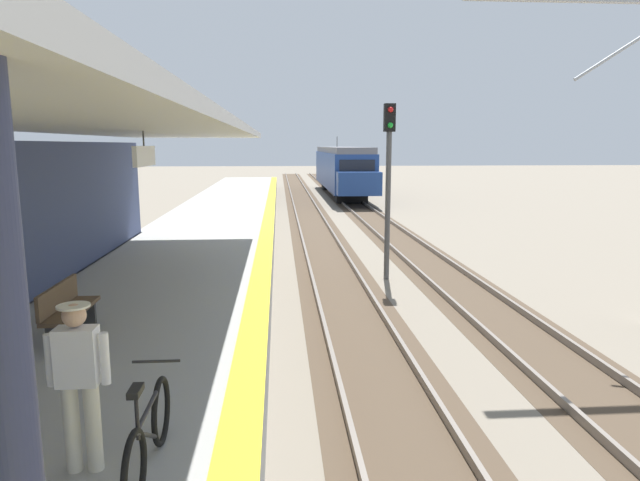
% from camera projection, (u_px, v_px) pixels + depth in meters
% --- Properties ---
extents(station_platform, '(5.00, 80.00, 0.91)m').
position_uv_depth(station_platform, '(180.00, 279.00, 15.03)').
color(station_platform, '#999993').
rests_on(station_platform, ground).
extents(track_pair_nearest_platform, '(2.34, 120.00, 0.16)m').
position_uv_depth(track_pair_nearest_platform, '(328.00, 260.00, 19.35)').
color(track_pair_nearest_platform, '#4C3D2D').
rests_on(track_pair_nearest_platform, ground).
extents(track_pair_middle, '(2.34, 120.00, 0.16)m').
position_uv_depth(track_pair_middle, '(424.00, 259.00, 19.60)').
color(track_pair_middle, '#4C3D2D').
rests_on(track_pair_middle, ground).
extents(approaching_train, '(2.93, 19.60, 4.76)m').
position_uv_depth(approaching_train, '(342.00, 168.00, 44.59)').
color(approaching_train, navy).
rests_on(approaching_train, ground).
extents(commuter_person, '(0.59, 0.30, 1.67)m').
position_uv_depth(commuter_person, '(79.00, 379.00, 5.25)').
color(commuter_person, beige).
rests_on(commuter_person, station_platform).
extents(bicycle_beside_commuter, '(0.48, 1.82, 1.04)m').
position_uv_depth(bicycle_beside_commuter, '(149.00, 436.00, 5.28)').
color(bicycle_beside_commuter, black).
rests_on(bicycle_beside_commuter, station_platform).
extents(rail_signal_post, '(0.32, 0.34, 5.20)m').
position_uv_depth(rail_signal_post, '(388.00, 173.00, 16.35)').
color(rail_signal_post, '#4C4C4C').
rests_on(rail_signal_post, ground).
extents(platform_bench, '(0.45, 1.60, 0.88)m').
position_uv_depth(platform_bench, '(67.00, 309.00, 9.09)').
color(platform_bench, brown).
rests_on(platform_bench, station_platform).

